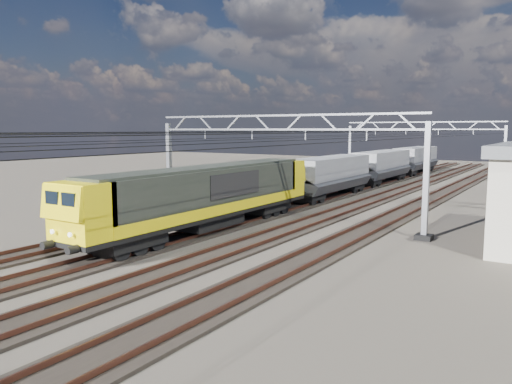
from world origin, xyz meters
The scene contains 12 objects.
ground centered at (0.00, 0.00, 0.00)m, with size 160.00×160.00×0.00m, color #2A251F.
track_outer_west centered at (-6.00, 0.00, 0.07)m, with size 2.60×140.00×0.30m.
track_loco centered at (-2.00, 0.00, 0.07)m, with size 2.60×140.00×0.30m.
track_inner_east centered at (2.00, 0.00, 0.07)m, with size 2.60×140.00×0.30m.
track_outer_east centered at (6.00, 0.00, 0.07)m, with size 2.60×140.00×0.30m.
catenary_gantry_mid centered at (0.00, 4.00, 3.91)m, with size 19.90×0.90×7.11m.
catenary_gantry_far centered at (0.00, 40.00, 3.91)m, with size 19.90×0.90×7.11m.
overhead_wires centered at (0.00, 8.00, 5.75)m, with size 12.03×140.00×0.53m.
locomotive centered at (-2.00, -0.85, 2.33)m, with size 2.76×21.10×3.62m.
hopper_wagon_lead centered at (-2.00, 16.84, 2.23)m, with size 3.38×13.00×3.25m.
hopper_wagon_mid centered at (-2.00, 31.04, 2.23)m, with size 3.38×13.00×3.25m.
hopper_wagon_third centered at (-2.00, 45.24, 2.23)m, with size 3.38×13.00×3.25m.
Camera 1 is at (16.32, -24.20, 6.17)m, focal length 35.00 mm.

